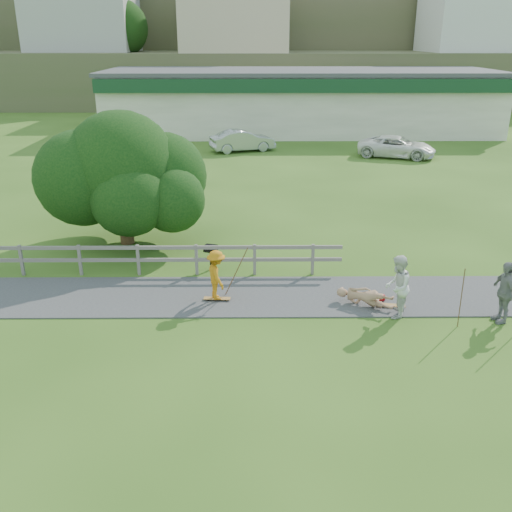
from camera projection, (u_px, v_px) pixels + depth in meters
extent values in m
plane|color=#2E5117|center=(255.00, 318.00, 16.71)|extent=(260.00, 260.00, 0.00)
cube|color=#333235|center=(255.00, 296.00, 18.10)|extent=(34.00, 3.00, 0.04)
cube|color=#635D57|center=(22.00, 260.00, 19.53)|extent=(0.10, 0.10, 1.10)
cube|color=#635D57|center=(80.00, 260.00, 19.54)|extent=(0.10, 0.10, 1.10)
cube|color=#635D57|center=(138.00, 260.00, 19.55)|extent=(0.10, 0.10, 1.10)
cube|color=#635D57|center=(196.00, 260.00, 19.57)|extent=(0.10, 0.10, 1.10)
cube|color=#635D57|center=(255.00, 260.00, 19.58)|extent=(0.10, 0.10, 1.10)
cube|color=#635D57|center=(313.00, 259.00, 19.60)|extent=(0.10, 0.10, 1.10)
cube|color=#635D57|center=(123.00, 248.00, 19.39)|extent=(15.00, 0.08, 0.12)
cube|color=#635D57|center=(124.00, 260.00, 19.55)|extent=(15.00, 0.08, 0.12)
cube|color=beige|center=(299.00, 103.00, 48.50)|extent=(32.00, 10.00, 4.80)
cube|color=#163C22|center=(306.00, 86.00, 43.00)|extent=(32.00, 0.60, 1.00)
cube|color=#48494D|center=(300.00, 71.00, 47.58)|extent=(32.50, 10.50, 0.30)
cube|color=#4D5833|center=(252.00, 79.00, 66.91)|extent=(220.00, 14.00, 6.00)
cube|color=beige|center=(252.00, 19.00, 64.56)|extent=(10.00, 9.00, 7.00)
cube|color=#4D5833|center=(252.00, 45.00, 77.76)|extent=(220.00, 14.00, 13.00)
cube|color=#4D5833|center=(252.00, 17.00, 88.44)|extent=(220.00, 14.00, 21.00)
imported|color=#BE7211|center=(216.00, 278.00, 17.51)|extent=(0.90, 1.16, 1.57)
imported|color=#A77A5C|center=(365.00, 297.00, 17.32)|extent=(1.24, 1.72, 0.64)
imported|color=silver|center=(397.00, 287.00, 16.50)|extent=(1.00, 1.12, 1.89)
imported|color=gray|center=(504.00, 292.00, 16.22)|extent=(0.58, 1.13, 1.85)
imported|color=#A7AAAF|center=(242.00, 141.00, 40.57)|extent=(4.84, 2.99, 1.51)
imported|color=white|center=(397.00, 147.00, 38.56)|extent=(5.65, 3.98, 1.43)
sphere|color=#A4070E|center=(381.00, 298.00, 17.72)|extent=(0.26, 0.26, 0.26)
cylinder|color=brown|center=(236.00, 270.00, 17.84)|extent=(0.03, 0.03, 1.79)
cylinder|color=brown|center=(461.00, 298.00, 15.90)|extent=(0.03, 0.03, 1.79)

